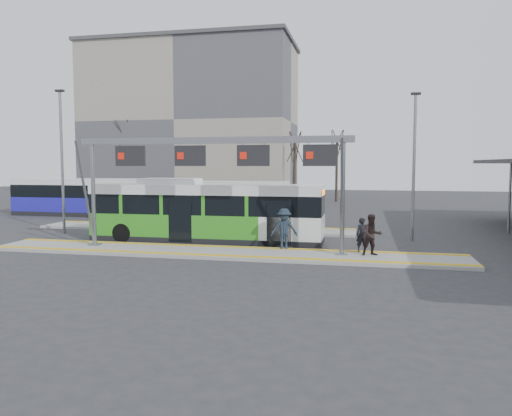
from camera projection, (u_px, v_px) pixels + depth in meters
The scene contains 18 objects.
ground at pixel (220, 254), 22.88m from camera, with size 120.00×120.00×0.00m, color #2D2D30.
platform_main at pixel (220, 252), 22.87m from camera, with size 22.00×3.00×0.15m, color gray.
platform_second at pixel (195, 228), 31.50m from camera, with size 20.00×3.00×0.15m, color gray.
tactile_main at pixel (220, 251), 22.86m from camera, with size 22.00×2.65×0.02m.
tactile_second at pixel (201, 225), 32.62m from camera, with size 20.00×0.35×0.02m.
gantry at pixel (214, 160), 22.82m from camera, with size 13.00×1.68×5.20m.
apartment_block at pixel (192, 122), 60.08m from camera, with size 24.50×12.50×18.40m.
hero_bus at pixel (206, 213), 26.36m from camera, with size 12.26×2.70×3.36m.
bg_bus_green at pixel (203, 203), 34.60m from camera, with size 11.86×2.84×2.95m.
bg_bus_blue at pixel (83, 197), 40.03m from camera, with size 11.46×2.69×2.98m.
passenger_a at pixel (362, 235), 22.52m from camera, with size 0.56×0.37×1.55m, color black.
passenger_b at pixel (372, 235), 21.66m from camera, with size 0.87×0.68×1.79m, color black.
passenger_c at pixel (284, 229), 23.26m from camera, with size 1.23×0.71×1.91m, color #1D2834.
tree_left at pixel (295, 147), 51.62m from camera, with size 1.40×1.40×7.76m.
tree_mid at pixel (337, 146), 54.58m from camera, with size 1.40×1.40×8.13m.
tree_far at pixel (124, 138), 56.22m from camera, with size 1.40×1.40×9.38m.
lamp_west at pixel (62, 158), 29.41m from camera, with size 0.50×0.25×8.45m.
lamp_east at pixel (414, 163), 26.56m from camera, with size 0.50×0.25×7.88m.
Camera 1 is at (6.41, -21.74, 4.10)m, focal length 35.00 mm.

